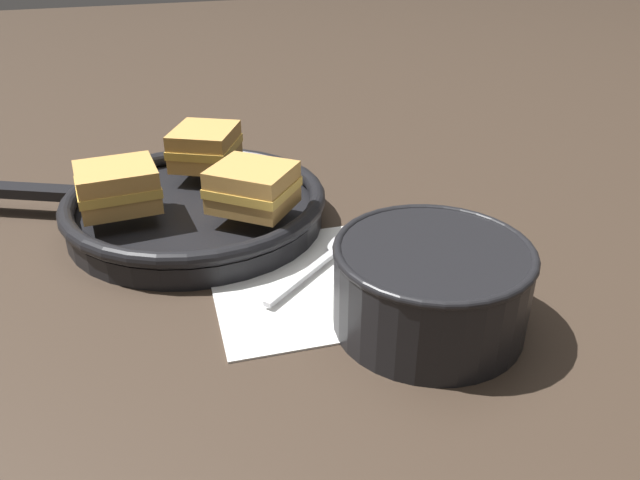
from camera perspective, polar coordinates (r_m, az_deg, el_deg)
The scene contains 8 objects.
ground_plane at distance 0.63m, azimuth 2.17°, elevation -3.37°, with size 4.00×4.00×0.00m, color #382B21.
napkin at distance 0.62m, azimuth 1.23°, elevation -3.22°, with size 0.25×0.22×0.00m.
soup_bowl at distance 0.54m, azimuth 10.11°, elevation -3.76°, with size 0.17×0.17×0.08m.
spoon at distance 0.66m, azimuth 1.22°, elevation -0.93°, with size 0.14×0.12×0.01m.
skillet at distance 0.73m, azimuth -11.42°, elevation 2.96°, with size 0.40×0.30×0.04m.
sandwich_near_left at distance 0.67m, azimuth -6.17°, elevation 4.81°, with size 0.11×0.11×0.05m.
sandwich_near_right at distance 0.79m, azimuth -10.47°, elevation 8.41°, with size 0.10×0.11×0.05m.
sandwich_far_left at distance 0.70m, azimuth -18.02°, elevation 4.64°, with size 0.09×0.08×0.05m.
Camera 1 is at (-0.19, -0.50, 0.33)m, focal length 35.00 mm.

